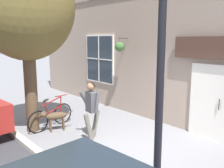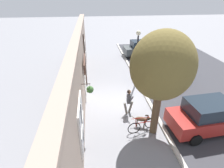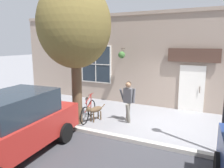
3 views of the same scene
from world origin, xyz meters
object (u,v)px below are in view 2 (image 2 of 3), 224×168
at_px(pedestrian_walking, 129,100).
at_px(parked_car_mid_block, 163,70).
at_px(street_tree_by_curb, 161,69).
at_px(leaning_bicycle, 143,125).
at_px(dog_on_leash, 142,119).
at_px(street_lamp, 137,51).
at_px(parked_car_far_end, 142,48).
at_px(parked_car_nearest_curb, 210,116).

relative_size(pedestrian_walking, parked_car_mid_block, 0.37).
bearing_deg(street_tree_by_curb, leaning_bicycle, 160.20).
distance_m(pedestrian_walking, dog_on_leash, 1.42).
bearing_deg(pedestrian_walking, street_lamp, 69.78).
bearing_deg(street_tree_by_curb, street_lamp, 86.90).
xyz_separation_m(pedestrian_walking, dog_on_leash, (0.52, -1.22, -0.51)).
distance_m(street_tree_by_curb, parked_car_far_end, 12.66).
relative_size(street_tree_by_curb, parked_car_mid_block, 1.20).
relative_size(street_tree_by_curb, parked_car_far_end, 1.20).
xyz_separation_m(parked_car_nearest_curb, street_lamp, (-2.67, 5.18, 1.95)).
distance_m(dog_on_leash, leaning_bicycle, 0.35).
relative_size(pedestrian_walking, street_lamp, 0.38).
distance_m(street_tree_by_curb, street_lamp, 5.12).
height_order(street_tree_by_curb, parked_car_nearest_curb, street_tree_by_curb).
height_order(dog_on_leash, parked_car_nearest_curb, parked_car_nearest_curb).
bearing_deg(parked_car_far_end, street_lamp, -109.63).
height_order(pedestrian_walking, leaning_bicycle, pedestrian_walking).
bearing_deg(parked_car_mid_block, pedestrian_walking, -131.36).
relative_size(parked_car_nearest_curb, street_lamp, 1.04).
relative_size(pedestrian_walking, parked_car_far_end, 0.37).
bearing_deg(pedestrian_walking, parked_car_far_end, 70.18).
height_order(pedestrian_walking, parked_car_mid_block, parked_car_mid_block).
bearing_deg(dog_on_leash, pedestrian_walking, 112.92).
xyz_separation_m(leaning_bicycle, street_lamp, (0.76, 4.88, 2.45)).
xyz_separation_m(dog_on_leash, street_lamp, (0.71, 4.54, 2.37)).
xyz_separation_m(parked_car_mid_block, street_lamp, (-2.50, -0.91, 1.95)).
height_order(dog_on_leash, street_lamp, street_lamp).
relative_size(dog_on_leash, parked_car_far_end, 0.23).
xyz_separation_m(parked_car_mid_block, parked_car_far_end, (-0.01, 6.08, 0.00)).
bearing_deg(street_tree_by_curb, parked_car_far_end, 77.06).
xyz_separation_m(leaning_bicycle, parked_car_mid_block, (3.26, 5.79, 0.50)).
distance_m(parked_car_nearest_curb, street_lamp, 6.14).
height_order(parked_car_nearest_curb, parked_car_far_end, same).
xyz_separation_m(parked_car_nearest_curb, parked_car_mid_block, (-0.17, 6.08, 0.00)).
distance_m(parked_car_mid_block, parked_car_far_end, 6.08).
distance_m(dog_on_leash, parked_car_mid_block, 6.34).
relative_size(parked_car_nearest_curb, parked_car_far_end, 1.00).
height_order(street_tree_by_curb, street_lamp, street_tree_by_curb).
xyz_separation_m(street_tree_by_curb, street_lamp, (0.27, 5.05, -0.78)).
bearing_deg(dog_on_leash, street_tree_by_curb, -49.69).
height_order(parked_car_nearest_curb, parked_car_mid_block, same).
bearing_deg(pedestrian_walking, parked_car_mid_block, 48.64).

